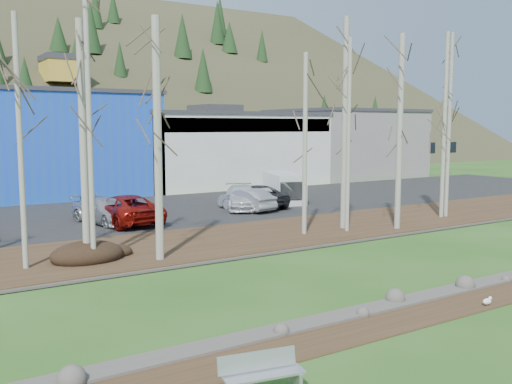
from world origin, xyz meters
TOP-DOWN VIEW (x-y plane):
  - ground at (0.00, 0.00)m, footprint 200.00×200.00m
  - dirt_strip at (0.00, 2.10)m, footprint 80.00×1.80m
  - near_bank_rocks at (0.00, 3.10)m, footprint 80.00×0.80m
  - river at (0.00, 7.20)m, footprint 80.00×8.00m
  - far_bank_rocks at (0.00, 11.30)m, footprint 80.00×0.80m
  - far_bank at (0.00, 14.50)m, footprint 80.00×7.00m
  - parking_lot at (0.00, 25.00)m, footprint 80.00×14.00m
  - building_blue at (-6.00, 39.00)m, footprint 20.40×12.24m
  - building_white at (12.00, 38.98)m, footprint 18.36×12.24m
  - building_grey at (28.00, 39.00)m, footprint 14.28×12.24m
  - bench_intact at (-8.05, 0.37)m, footprint 1.80×0.83m
  - seagull at (0.97, 1.49)m, footprint 0.41×0.19m
  - dirt_mound at (-7.87, 13.54)m, footprint 2.94×2.08m
  - birch_1 at (-10.20, 13.55)m, footprint 0.21×0.21m
  - birch_2 at (-7.92, 13.36)m, footprint 0.29×0.29m
  - birch_3 at (-7.81, 12.86)m, footprint 0.20×0.20m
  - birch_4 at (-5.28, 12.18)m, footprint 0.28×0.28m
  - birch_5 at (2.99, 13.44)m, footprint 0.23×0.23m
  - birch_6 at (5.32, 12.88)m, footprint 0.20×0.20m
  - birch_7 at (8.06, 12.01)m, footprint 0.30×0.30m
  - birch_8 at (5.69, 13.60)m, footprint 0.29×0.29m
  - birch_9 at (13.51, 13.31)m, footprint 0.23×0.23m
  - birch_10 at (13.11, 13.31)m, footprint 0.23×0.23m
  - birch_11 at (-5.34, 12.18)m, footprint 0.28×0.28m
  - car_2 at (-3.60, 21.22)m, footprint 3.04×5.94m
  - car_3 at (-4.45, 21.95)m, footprint 3.10×5.24m
  - car_4 at (-2.85, 22.80)m, footprint 2.04×4.08m
  - car_5 at (4.69, 21.74)m, footprint 2.10×4.45m
  - car_6 at (5.94, 22.80)m, footprint 2.52×5.36m
  - car_7 at (4.85, 22.58)m, footprint 4.12×5.59m
  - van_white at (9.01, 23.65)m, footprint 3.38×5.08m

SIDE VIEW (x-z plane):
  - ground at x=0.00m, z-range 0.00..0.00m
  - near_bank_rocks at x=0.00m, z-range -0.25..0.25m
  - river at x=0.00m, z-range -0.45..0.45m
  - far_bank_rocks at x=0.00m, z-range -0.23..0.23m
  - dirt_strip at x=0.00m, z-range 0.00..0.03m
  - parking_lot at x=0.00m, z-range 0.00..0.14m
  - far_bank at x=0.00m, z-range 0.00..0.15m
  - seagull at x=0.97m, z-range 0.02..0.31m
  - bench_intact at x=-8.05m, z-range 0.00..0.87m
  - dirt_mound at x=-7.87m, z-range 0.15..0.73m
  - car_4 at x=-2.85m, z-range 0.14..1.47m
  - car_5 at x=4.69m, z-range 0.14..1.55m
  - car_3 at x=-4.45m, z-range 0.14..1.56m
  - car_6 at x=5.94m, z-range 0.14..1.62m
  - car_7 at x=4.85m, z-range 0.14..1.64m
  - car_2 at x=-3.60m, z-range 0.14..1.75m
  - van_white at x=9.01m, z-range 0.14..2.20m
  - building_white at x=12.00m, z-range 0.01..6.81m
  - building_grey at x=28.00m, z-range 0.01..7.31m
  - building_blue at x=-6.00m, z-range 0.01..8.31m
  - birch_5 at x=2.99m, z-range 0.15..9.09m
  - birch_2 at x=-7.92m, z-range 0.15..9.61m
  - birch_1 at x=-10.20m, z-range 0.15..9.65m
  - birch_4 at x=-5.28m, z-range 0.15..9.79m
  - birch_11 at x=-5.34m, z-range 0.15..9.79m
  - birch_6 at x=5.32m, z-range 0.15..9.92m
  - birch_7 at x=8.06m, z-range 0.15..10.23m
  - birch_9 at x=13.51m, z-range 0.15..10.91m
  - birch_10 at x=13.11m, z-range 0.15..10.91m
  - birch_8 at x=5.69m, z-range 0.15..11.08m
  - birch_3 at x=-7.81m, z-range 0.15..11.84m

